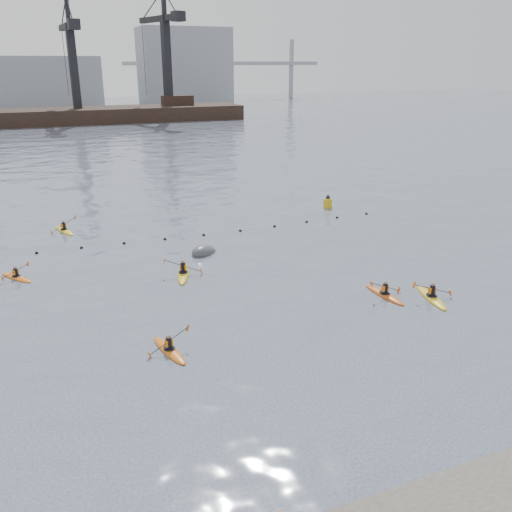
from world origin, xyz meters
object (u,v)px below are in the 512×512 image
object	(u,v)px
kayaker_5	(64,230)
mooring_buoy	(204,253)
kayaker_2	(16,277)
kayaker_0	(169,350)
kayaker_3	(183,273)
kayaker_1	(431,297)
nav_buoy	(328,203)
kayaker_4	(385,294)

from	to	relation	value
kayaker_5	mooring_buoy	bearing A→B (deg)	-65.00
kayaker_2	mooring_buoy	size ratio (longest dim) A/B	1.15
mooring_buoy	kayaker_0	bearing A→B (deg)	-113.95
kayaker_0	kayaker_3	xyz separation A→B (m)	(3.11, 9.03, 0.01)
kayaker_3	kayaker_5	distance (m)	14.02
kayaker_1	mooring_buoy	world-z (taller)	kayaker_1
kayaker_5	nav_buoy	bearing A→B (deg)	-22.33
kayaker_1	kayaker_4	bearing A→B (deg)	163.58
kayaker_1	nav_buoy	xyz separation A→B (m)	(4.60, 19.95, 0.33)
kayaker_3	kayaker_4	xyz separation A→B (m)	(9.78, -7.52, -0.01)
kayaker_0	mooring_buoy	size ratio (longest dim) A/B	1.37
kayaker_0	kayaker_5	xyz separation A→B (m)	(-3.13, 21.58, 0.00)
kayaker_5	mooring_buoy	distance (m)	12.56
kayaker_0	kayaker_5	world-z (taller)	kayaker_5
kayaker_5	kayaker_0	bearing A→B (deg)	-100.46
kayaker_1	nav_buoy	distance (m)	20.48
kayaker_0	kayaker_1	xyz separation A→B (m)	(15.11, 0.18, 0.01)
kayaker_2	mooring_buoy	bearing A→B (deg)	-34.25
kayaker_4	mooring_buoy	distance (m)	13.22
kayaker_3	nav_buoy	bearing A→B (deg)	52.04
kayaker_5	kayaker_3	bearing A→B (deg)	-82.28
kayaker_4	kayaker_5	distance (m)	25.68
kayaker_4	kayaker_5	xyz separation A→B (m)	(-16.02, 20.07, -0.00)
kayaker_2	kayaker_4	world-z (taller)	kayaker_4
kayaker_1	mooring_buoy	bearing A→B (deg)	142.19
kayaker_3	kayaker_4	distance (m)	12.34
kayaker_3	nav_buoy	distance (m)	19.98
kayaker_5	nav_buoy	xyz separation A→B (m)	(22.84, -1.44, 0.34)
kayaker_0	nav_buoy	xyz separation A→B (m)	(19.71, 20.14, 0.34)
kayaker_2	nav_buoy	world-z (taller)	nav_buoy
kayaker_1	kayaker_2	bearing A→B (deg)	164.98
kayaker_2	kayaker_4	size ratio (longest dim) A/B	0.81
kayaker_1	kayaker_3	size ratio (longest dim) A/B	0.98
kayaker_2	kayaker_5	world-z (taller)	kayaker_5
kayaker_1	kayaker_5	xyz separation A→B (m)	(-18.24, 21.40, -0.01)
kayaker_5	nav_buoy	world-z (taller)	nav_buoy
kayaker_0	kayaker_3	world-z (taller)	kayaker_3
kayaker_2	kayaker_0	bearing A→B (deg)	-96.82
mooring_buoy	kayaker_4	bearing A→B (deg)	-56.28
kayaker_0	nav_buoy	world-z (taller)	nav_buoy
kayaker_3	kayaker_4	world-z (taller)	kayaker_3
kayaker_0	nav_buoy	bearing A→B (deg)	33.71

